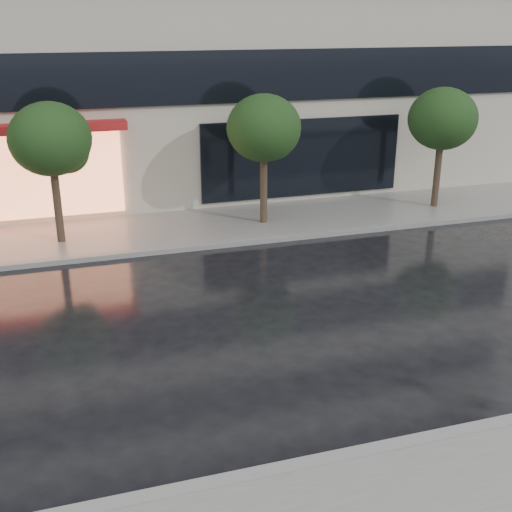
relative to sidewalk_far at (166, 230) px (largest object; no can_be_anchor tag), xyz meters
name	(u,v)px	position (x,y,z in m)	size (l,w,h in m)	color
ground	(278,430)	(0.00, -10.25, -0.06)	(120.00, 120.00, 0.00)	black
sidewalk_far	(166,230)	(0.00, 0.00, 0.00)	(60.00, 3.50, 0.12)	slate
curb_near	(301,467)	(0.00, -11.25, 0.01)	(60.00, 0.25, 0.14)	gray
curb_far	(177,249)	(0.00, -1.75, 0.01)	(60.00, 0.25, 0.14)	gray
tree_mid_west	(53,142)	(-2.94, -0.22, 2.86)	(2.20, 2.20, 3.99)	#33261C
tree_mid_east	(266,130)	(3.06, -0.22, 2.86)	(2.20, 2.20, 3.99)	#33261C
tree_far_east	(444,121)	(9.06, -0.22, 2.86)	(2.20, 2.20, 3.99)	#33261C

